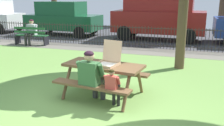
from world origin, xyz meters
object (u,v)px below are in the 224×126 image
at_px(pizza_box_open, 109,59).
at_px(adult_at_table, 92,75).
at_px(person_on_park_bench, 31,31).
at_px(parked_car_left, 63,18).
at_px(park_bench_left, 31,36).
at_px(child_at_table, 113,85).
at_px(pizza_slice_on_table, 89,63).
at_px(picnic_table_foreground, 103,71).
at_px(parked_car_center, 159,15).

height_order(pizza_box_open, adult_at_table, pizza_box_open).
relative_size(person_on_park_bench, parked_car_left, 0.27).
relative_size(pizza_box_open, park_bench_left, 0.39).
bearing_deg(child_at_table, pizza_slice_on_table, 143.50).
bearing_deg(child_at_table, parked_car_left, 123.41).
height_order(pizza_box_open, person_on_park_bench, pizza_box_open).
xyz_separation_m(picnic_table_foreground, parked_car_center, (0.16, 8.33, 0.71)).
bearing_deg(adult_at_table, parked_car_center, 88.38).
bearing_deg(pizza_box_open, child_at_table, -64.77).
relative_size(child_at_table, parked_car_center, 0.18).
height_order(picnic_table_foreground, pizza_box_open, pizza_box_open).
bearing_deg(park_bench_left, picnic_table_foreground, -42.84).
xyz_separation_m(picnic_table_foreground, child_at_table, (0.41, -0.59, -0.08)).
relative_size(person_on_park_bench, parked_car_center, 0.25).
bearing_deg(pizza_slice_on_table, person_on_park_bench, 135.05).
distance_m(adult_at_table, child_at_table, 0.53).
bearing_deg(pizza_box_open, pizza_slice_on_table, -170.88).
distance_m(park_bench_left, parked_car_left, 3.37).
bearing_deg(pizza_slice_on_table, adult_at_table, -62.82).
xyz_separation_m(pizza_slice_on_table, person_on_park_bench, (-5.08, 5.07, -0.12)).
bearing_deg(picnic_table_foreground, parked_car_left, 123.31).
bearing_deg(pizza_box_open, picnic_table_foreground, -168.47).
xyz_separation_m(pizza_slice_on_table, child_at_table, (0.74, -0.54, -0.26)).
distance_m(pizza_box_open, parked_car_left, 10.01).
relative_size(park_bench_left, parked_car_left, 0.36).
relative_size(park_bench_left, parked_car_center, 0.34).
bearing_deg(person_on_park_bench, parked_car_center, 30.70).
bearing_deg(pizza_box_open, person_on_park_bench, 137.86).
bearing_deg(parked_car_center, parked_car_left, 179.99).
bearing_deg(pizza_box_open, parked_car_center, 89.77).
bearing_deg(child_at_table, pizza_box_open, 115.23).
relative_size(adult_at_table, person_on_park_bench, 1.00).
relative_size(adult_at_table, parked_car_left, 0.27).
xyz_separation_m(picnic_table_foreground, park_bench_left, (-5.40, 5.01, -0.18)).
bearing_deg(adult_at_table, person_on_park_bench, 133.90).
bearing_deg(child_at_table, picnic_table_foreground, 124.84).
height_order(adult_at_table, parked_car_center, parked_car_center).
bearing_deg(parked_car_center, pizza_box_open, -90.23).
relative_size(child_at_table, park_bench_left, 0.53).
relative_size(picnic_table_foreground, pizza_box_open, 3.17).
xyz_separation_m(adult_at_table, parked_car_center, (0.25, 8.82, 0.65)).
bearing_deg(picnic_table_foreground, pizza_box_open, 11.53).
xyz_separation_m(pizza_slice_on_table, parked_car_left, (-5.15, 8.38, 0.23)).
xyz_separation_m(pizza_box_open, parked_car_center, (0.03, 8.30, 0.41)).
relative_size(adult_at_table, child_at_table, 1.38).
bearing_deg(parked_car_left, pizza_box_open, -56.04).
bearing_deg(pizza_box_open, park_bench_left, 137.93).
height_order(adult_at_table, parked_car_left, parked_car_left).
relative_size(pizza_box_open, parked_car_center, 0.13).
relative_size(pizza_slice_on_table, child_at_table, 0.23).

